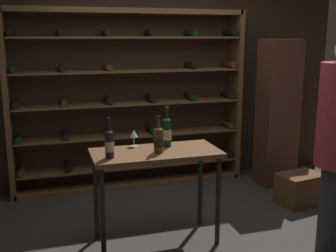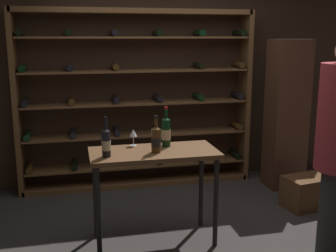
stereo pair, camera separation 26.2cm
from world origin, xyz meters
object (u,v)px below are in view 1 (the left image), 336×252
object	(u,v)px
wine_rack	(130,101)
wine_bottle_black_capsule	(159,139)
wine_bottle_gold_foil	(167,132)
display_cabinet	(277,113)
tasting_table	(156,163)
wine_glass_stemmed_left	(134,134)
wine_crate	(300,189)
wine_bottle_amber_reserve	(109,143)

from	to	relation	value
wine_rack	wine_bottle_black_capsule	distance (m)	1.59
wine_bottle_gold_foil	display_cabinet	bearing A→B (deg)	28.56
tasting_table	wine_glass_stemmed_left	size ratio (longest dim) A/B	7.20
display_cabinet	wine_bottle_gold_foil	world-z (taller)	display_cabinet
wine_rack	tasting_table	distance (m)	1.57
wine_rack	wine_glass_stemmed_left	world-z (taller)	wine_rack
wine_bottle_gold_foil	wine_crate	bearing A→B (deg)	8.91
tasting_table	wine_bottle_gold_foil	world-z (taller)	wine_bottle_gold_foil
wine_rack	wine_crate	distance (m)	2.25
wine_crate	wine_bottle_gold_foil	xyz separation A→B (m)	(-1.65, -0.26, 0.83)
wine_bottle_black_capsule	wine_bottle_gold_foil	size ratio (longest dim) A/B	0.88
wine_crate	wine_glass_stemmed_left	distance (m)	2.11
wine_crate	wine_bottle_gold_foil	bearing A→B (deg)	-171.09
display_cabinet	wine_bottle_amber_reserve	world-z (taller)	display_cabinet
wine_bottle_amber_reserve	wine_bottle_gold_foil	xyz separation A→B (m)	(0.57, 0.22, 0.01)
tasting_table	wine_bottle_gold_foil	xyz separation A→B (m)	(0.14, 0.13, 0.25)
wine_crate	wine_glass_stemmed_left	bearing A→B (deg)	-174.80
wine_bottle_black_capsule	wine_glass_stemmed_left	size ratio (longest dim) A/B	2.07
tasting_table	wine_bottle_amber_reserve	size ratio (longest dim) A/B	3.31
wine_rack	wine_crate	size ratio (longest dim) A/B	6.03
tasting_table	wine_bottle_amber_reserve	world-z (taller)	wine_bottle_amber_reserve
wine_bottle_amber_reserve	tasting_table	bearing A→B (deg)	12.72
wine_crate	display_cabinet	size ratio (longest dim) A/B	0.26
wine_rack	display_cabinet	xyz separation A→B (m)	(1.79, -0.46, -0.17)
tasting_table	wine_rack	bearing A→B (deg)	86.76
wine_bottle_gold_foil	wine_glass_stemmed_left	xyz separation A→B (m)	(-0.29, 0.08, -0.02)
wine_bottle_black_capsule	display_cabinet	bearing A→B (deg)	31.08
wine_rack	display_cabinet	distance (m)	1.86
wine_glass_stemmed_left	wine_bottle_black_capsule	bearing A→B (deg)	-58.20
tasting_table	wine_crate	bearing A→B (deg)	12.11
display_cabinet	wine_bottle_black_capsule	bearing A→B (deg)	-148.92
wine_bottle_black_capsule	wine_rack	bearing A→B (deg)	87.27
tasting_table	wine_bottle_black_capsule	world-z (taller)	wine_bottle_black_capsule
display_cabinet	wine_bottle_amber_reserve	bearing A→B (deg)	-153.12
wine_bottle_amber_reserve	wine_glass_stemmed_left	bearing A→B (deg)	48.01
wine_glass_stemmed_left	wine_bottle_gold_foil	bearing A→B (deg)	-15.65
wine_rack	wine_bottle_amber_reserve	bearing A→B (deg)	-107.42
wine_rack	tasting_table	size ratio (longest dim) A/B	2.55
wine_bottle_black_capsule	wine_bottle_amber_reserve	distance (m)	0.44
wine_crate	wine_bottle_amber_reserve	size ratio (longest dim) A/B	1.40
wine_crate	wine_glass_stemmed_left	size ratio (longest dim) A/B	3.04
display_cabinet	wine_glass_stemmed_left	xyz separation A→B (m)	(-2.03, -0.86, 0.07)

